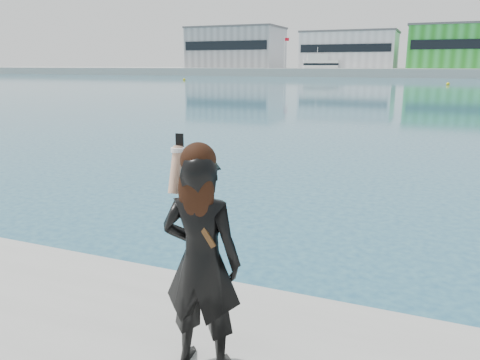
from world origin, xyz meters
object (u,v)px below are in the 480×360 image
object	(u,v)px
motor_yacht	(322,68)
woman	(201,255)
buoy_extra	(448,85)
buoy_far	(184,80)

from	to	relation	value
motor_yacht	woman	world-z (taller)	motor_yacht
buoy_extra	woman	size ratio (longest dim) A/B	0.30
buoy_far	buoy_extra	xyz separation A→B (m)	(45.70, -3.11, 0.00)
buoy_extra	motor_yacht	bearing A→B (deg)	122.99
buoy_far	motor_yacht	bearing A→B (deg)	68.07
woman	motor_yacht	bearing A→B (deg)	-82.99
motor_yacht	buoy_far	size ratio (longest dim) A/B	31.93
motor_yacht	buoy_extra	xyz separation A→B (m)	(28.98, -44.64, -2.02)
buoy_far	buoy_extra	distance (m)	45.80
motor_yacht	woman	xyz separation A→B (m)	(26.21, -118.02, -0.38)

